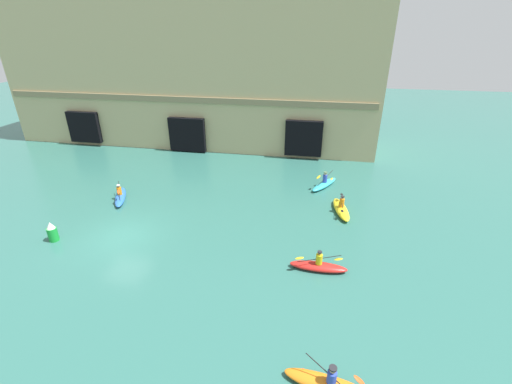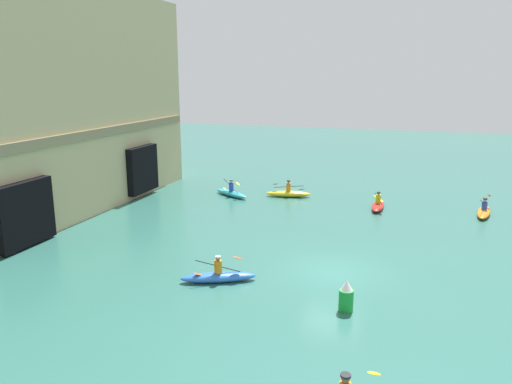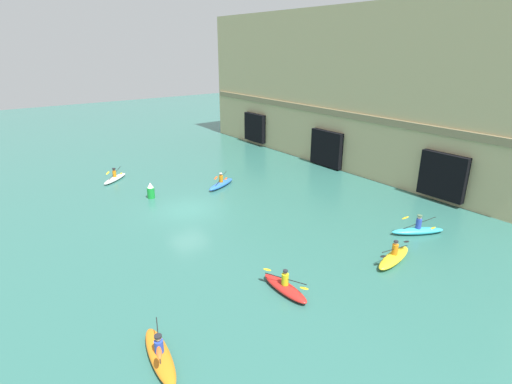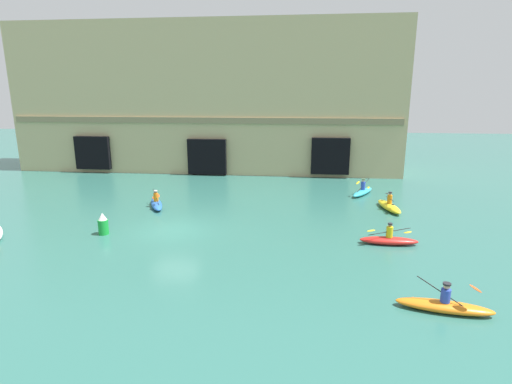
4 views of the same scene
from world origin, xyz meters
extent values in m
plane|color=#2D665B|center=(0.00, 0.00, 0.00)|extent=(120.00, 120.00, 0.00)
cube|color=#847555|center=(-2.18, 15.48, 5.06)|extent=(35.98, 0.24, 0.54)
cube|color=black|center=(-1.63, 15.38, 1.74)|extent=(3.57, 0.70, 3.26)
cube|color=black|center=(9.63, 15.38, 1.99)|extent=(3.38, 0.70, 3.25)
ellipsoid|color=#33B2C6|center=(11.71, 9.37, 0.19)|extent=(2.23, 3.14, 0.38)
cylinder|color=#2D47B7|center=(11.71, 9.37, 0.68)|extent=(0.33, 0.33, 0.59)
sphere|color=beige|center=(11.71, 9.37, 1.09)|extent=(0.24, 0.24, 0.24)
cylinder|color=#4C6B4C|center=(11.71, 9.37, 1.19)|extent=(0.30, 0.30, 0.06)
cylinder|color=black|center=(11.71, 9.37, 0.71)|extent=(1.17, 1.60, 0.83)
ellipsoid|color=yellow|center=(11.21, 8.68, 1.06)|extent=(0.40, 0.45, 0.21)
ellipsoid|color=yellow|center=(12.21, 10.06, 0.36)|extent=(0.40, 0.45, 0.21)
sphere|color=brown|center=(-9.34, -1.89, 0.95)|extent=(0.23, 0.23, 0.23)
cylinder|color=#232328|center=(-9.34, -1.89, 1.04)|extent=(0.28, 0.28, 0.06)
ellipsoid|color=yellow|center=(-8.82, -2.56, 0.91)|extent=(0.41, 0.45, 0.20)
ellipsoid|color=yellow|center=(12.83, 5.43, 0.21)|extent=(1.41, 3.26, 0.42)
cylinder|color=orange|center=(12.83, 5.43, 0.71)|extent=(0.31, 0.31, 0.57)
sphere|color=tan|center=(12.83, 5.43, 1.09)|extent=(0.19, 0.19, 0.19)
cylinder|color=#232328|center=(12.83, 5.43, 1.17)|extent=(0.24, 0.24, 0.06)
cylinder|color=black|center=(12.83, 5.43, 0.74)|extent=(0.05, 2.19, 0.31)
ellipsoid|color=black|center=(12.82, 4.46, 0.62)|extent=(0.18, 0.44, 0.10)
ellipsoid|color=black|center=(12.83, 6.40, 0.86)|extent=(0.18, 0.44, 0.10)
ellipsoid|color=red|center=(11.49, -0.96, 0.19)|extent=(2.91, 0.77, 0.38)
cylinder|color=gold|center=(11.49, -0.96, 0.66)|extent=(0.33, 0.33, 0.55)
sphere|color=#9E704C|center=(11.49, -0.96, 1.02)|extent=(0.18, 0.18, 0.18)
cylinder|color=#232328|center=(11.49, -0.96, 1.09)|extent=(0.23, 0.23, 0.06)
cylinder|color=black|center=(11.49, -0.96, 0.68)|extent=(2.18, 0.67, 0.27)
ellipsoid|color=yellow|center=(12.46, -0.67, 0.58)|extent=(0.48, 0.30, 0.10)
ellipsoid|color=yellow|center=(10.52, -1.24, 0.79)|extent=(0.48, 0.30, 0.10)
ellipsoid|color=orange|center=(12.05, -7.36, 0.18)|extent=(3.33, 1.25, 0.37)
cylinder|color=#2D47B7|center=(12.05, -7.36, 0.61)|extent=(0.33, 0.33, 0.48)
sphere|color=tan|center=(12.05, -7.36, 0.96)|extent=(0.22, 0.22, 0.22)
cylinder|color=#232328|center=(12.05, -7.36, 1.05)|extent=(0.28, 0.28, 0.06)
cylinder|color=black|center=(12.05, -7.36, 0.64)|extent=(1.85, 0.74, 1.03)
ellipsoid|color=#D84C19|center=(12.86, -7.67, 1.08)|extent=(0.45, 0.32, 0.25)
ellipsoid|color=#D84C19|center=(11.24, -7.05, 0.19)|extent=(0.45, 0.32, 0.25)
ellipsoid|color=blue|center=(-2.65, 4.43, 0.20)|extent=(1.97, 3.18, 0.40)
cylinder|color=orange|center=(-2.65, 4.43, 0.67)|extent=(0.32, 0.32, 0.54)
sphere|color=brown|center=(-2.65, 4.43, 1.04)|extent=(0.19, 0.19, 0.19)
cylinder|color=silver|center=(-2.65, 4.43, 1.11)|extent=(0.24, 0.24, 0.06)
cylinder|color=black|center=(-2.65, 4.43, 0.70)|extent=(1.00, 1.66, 0.71)
ellipsoid|color=#D84C19|center=(-2.22, 3.71, 1.00)|extent=(0.37, 0.46, 0.19)
ellipsoid|color=#D84C19|center=(-3.08, 5.15, 0.40)|extent=(0.37, 0.46, 0.19)
cylinder|color=green|center=(-3.62, -1.09, 0.41)|extent=(0.54, 0.54, 0.82)
cone|color=white|center=(-3.62, -1.09, 1.01)|extent=(0.46, 0.46, 0.39)
camera|label=1|loc=(10.97, -15.29, 11.14)|focal=24.00mm
camera|label=2|loc=(-20.83, -3.27, 8.57)|focal=35.00mm
camera|label=3|loc=(23.29, -11.42, 10.70)|focal=28.00mm
camera|label=4|loc=(6.83, -20.61, 7.46)|focal=28.00mm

